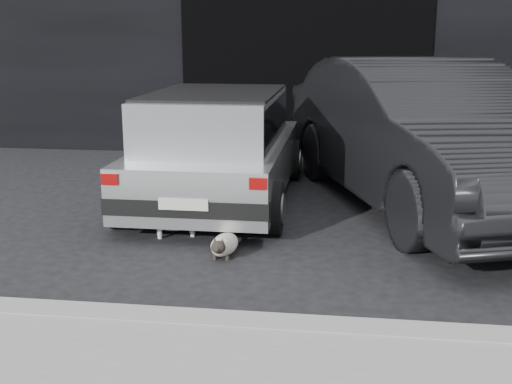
# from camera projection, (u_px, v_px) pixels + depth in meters

# --- Properties ---
(ground) EXTENTS (80.00, 80.00, 0.00)m
(ground) POSITION_uv_depth(u_px,v_px,m) (188.00, 221.00, 7.01)
(ground) COLOR black
(ground) RESTS_ON ground
(building_facade) EXTENTS (34.00, 4.00, 5.00)m
(building_facade) POSITION_uv_depth(u_px,v_px,m) (312.00, 5.00, 12.04)
(building_facade) COLOR black
(building_facade) RESTS_ON ground
(garage_opening) EXTENTS (4.00, 0.10, 2.60)m
(garage_opening) POSITION_uv_depth(u_px,v_px,m) (304.00, 77.00, 10.40)
(garage_opening) COLOR black
(garage_opening) RESTS_ON ground
(curb) EXTENTS (18.00, 0.25, 0.12)m
(curb) POSITION_uv_depth(u_px,v_px,m) (241.00, 326.00, 4.37)
(curb) COLOR gray
(curb) RESTS_ON ground
(silver_hatchback) EXTENTS (1.82, 3.65, 1.34)m
(silver_hatchback) POSITION_uv_depth(u_px,v_px,m) (218.00, 142.00, 7.64)
(silver_hatchback) COLOR silver
(silver_hatchback) RESTS_ON ground
(second_car) EXTENTS (3.43, 5.52, 1.72)m
(second_car) POSITION_uv_depth(u_px,v_px,m) (423.00, 134.00, 7.43)
(second_car) COLOR black
(second_car) RESTS_ON ground
(cat_siamese) EXTENTS (0.26, 0.70, 0.24)m
(cat_siamese) POSITION_uv_depth(u_px,v_px,m) (224.00, 245.00, 5.88)
(cat_siamese) COLOR beige
(cat_siamese) RESTS_ON ground
(cat_white) EXTENTS (0.78, 0.45, 0.39)m
(cat_white) POSITION_uv_depth(u_px,v_px,m) (179.00, 217.00, 6.48)
(cat_white) COLOR silver
(cat_white) RESTS_ON ground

